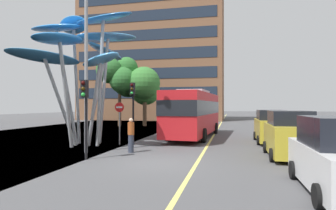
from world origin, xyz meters
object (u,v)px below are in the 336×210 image
object	(u,v)px
no_entry_sign	(120,117)
car_parked_far	(271,127)
street_lamp	(90,47)
car_parked_mid	(290,136)
leaf_sculpture	(82,46)
traffic_light_kerb_far	(133,100)
red_bus	(194,112)
traffic_light_kerb_near	(85,102)
pedestrian	(131,135)

from	to	relation	value
no_entry_sign	car_parked_far	bearing A→B (deg)	18.13
street_lamp	car_parked_mid	bearing A→B (deg)	4.30
leaf_sculpture	traffic_light_kerb_far	world-z (taller)	leaf_sculpture
traffic_light_kerb_far	street_lamp	size ratio (longest dim) A/B	0.44
leaf_sculpture	car_parked_mid	xyz separation A→B (m)	(11.81, -1.94, -5.13)
red_bus	traffic_light_kerb_far	bearing A→B (deg)	-123.52
no_entry_sign	red_bus	bearing A→B (deg)	52.09
car_parked_far	traffic_light_kerb_near	bearing A→B (deg)	-137.75
red_bus	leaf_sculpture	size ratio (longest dim) A/B	1.23
car_parked_mid	pedestrian	world-z (taller)	car_parked_mid
street_lamp	no_entry_sign	bearing A→B (deg)	84.90
street_lamp	no_entry_sign	size ratio (longest dim) A/B	3.35
traffic_light_kerb_far	car_parked_mid	world-z (taller)	traffic_light_kerb_far
traffic_light_kerb_near	car_parked_mid	world-z (taller)	traffic_light_kerb_near
car_parked_mid	street_lamp	bearing A→B (deg)	-175.70
leaf_sculpture	pedestrian	distance (m)	6.96
street_lamp	no_entry_sign	xyz separation A→B (m)	(0.29, 3.24, -3.75)
car_parked_far	pedestrian	distance (m)	9.60
street_lamp	pedestrian	world-z (taller)	street_lamp
leaf_sculpture	street_lamp	xyz separation A→B (m)	(1.97, -2.68, -0.67)
leaf_sculpture	traffic_light_kerb_far	bearing A→B (deg)	15.25
car_parked_mid	pedestrian	size ratio (longest dim) A/B	2.25
leaf_sculpture	traffic_light_kerb_near	world-z (taller)	leaf_sculpture
red_bus	leaf_sculpture	bearing A→B (deg)	-137.64
traffic_light_kerb_near	no_entry_sign	world-z (taller)	traffic_light_kerb_near
car_parked_far	street_lamp	distance (m)	12.41
car_parked_far	street_lamp	size ratio (longest dim) A/B	0.50
pedestrian	no_entry_sign	xyz separation A→B (m)	(-1.74, 2.71, 0.85)
car_parked_far	no_entry_sign	distance (m)	9.92
car_parked_mid	traffic_light_kerb_near	bearing A→B (deg)	-164.21
red_bus	traffic_light_kerb_far	world-z (taller)	traffic_light_kerb_far
traffic_light_kerb_far	no_entry_sign	world-z (taller)	traffic_light_kerb_far
street_lamp	pedestrian	bearing A→B (deg)	14.62
traffic_light_kerb_far	car_parked_mid	distance (m)	9.36
car_parked_far	no_entry_sign	world-z (taller)	no_entry_sign
street_lamp	red_bus	bearing A→B (deg)	62.83
leaf_sculpture	car_parked_far	xyz separation A→B (m)	(11.67, 3.64, -5.15)
leaf_sculpture	street_lamp	world-z (taller)	street_lamp
red_bus	pedestrian	bearing A→B (deg)	-106.17
traffic_light_kerb_near	traffic_light_kerb_far	world-z (taller)	traffic_light_kerb_far
traffic_light_kerb_near	car_parked_far	size ratio (longest dim) A/B	0.82
red_bus	car_parked_mid	bearing A→B (deg)	-54.35
red_bus	pedestrian	world-z (taller)	red_bus
traffic_light_kerb_near	traffic_light_kerb_far	size ratio (longest dim) A/B	0.92
red_bus	traffic_light_kerb_far	distance (m)	5.95
street_lamp	pedestrian	xyz separation A→B (m)	(2.03, 0.53, -4.60)
car_parked_far	street_lamp	world-z (taller)	street_lamp
traffic_light_kerb_near	car_parked_far	xyz separation A→B (m)	(8.99, 8.16, -1.58)
traffic_light_kerb_near	no_entry_sign	xyz separation A→B (m)	(-0.42, 5.08, -0.85)
leaf_sculpture	pedestrian	xyz separation A→B (m)	(4.01, -2.15, -5.27)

